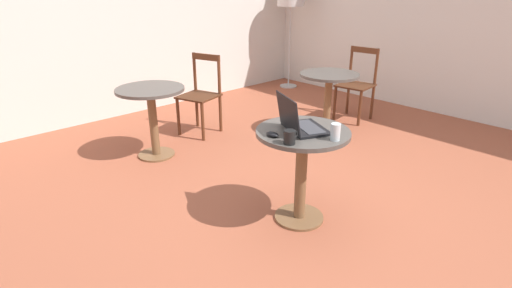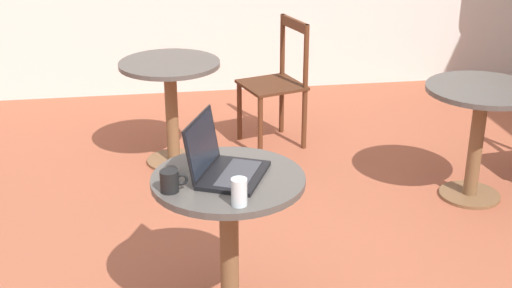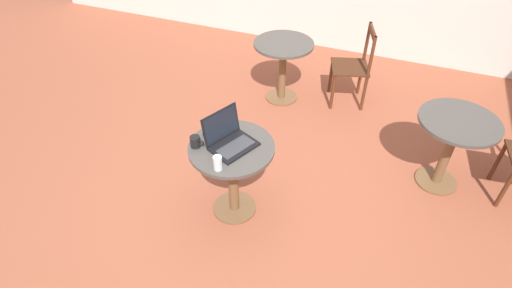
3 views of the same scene
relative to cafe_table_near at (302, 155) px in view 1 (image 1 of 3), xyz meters
name	(u,v)px [view 1 (image 1 of 3)]	position (x,y,z in m)	size (l,w,h in m)	color
ground_plane	(303,209)	(0.11, 0.06, -0.52)	(16.00, 16.00, 0.00)	#9E5138
wall_back	(103,9)	(0.11, 3.29, 0.83)	(9.40, 0.06, 2.70)	silver
wall_side	(488,9)	(3.34, 0.06, 0.83)	(0.06, 9.40, 2.70)	silver
cafe_table_near	(302,155)	(0.00, 0.00, 0.00)	(0.66, 0.66, 0.71)	brown
cafe_table_mid	(328,90)	(1.60, 0.98, 0.00)	(0.66, 0.66, 0.71)	brown
cafe_table_far	(152,106)	(-0.18, 1.78, 0.00)	(0.66, 0.66, 0.71)	brown
chair_mid_right	(357,85)	(2.30, 1.06, -0.08)	(0.44, 0.44, 0.90)	#562D19
chair_far_right	(201,95)	(0.57, 2.01, -0.08)	(0.50, 0.50, 0.90)	#562D19
floor_lamp	(291,0)	(2.92, 2.78, 0.85)	(0.43, 0.43, 1.56)	#B7B7B7
laptop	(300,123)	(-0.02, 0.01, 0.24)	(0.39, 0.42, 0.25)	black
mouse	(272,134)	(-0.24, 0.06, 0.20)	(0.06, 0.10, 0.03)	black
mug	(290,137)	(-0.25, -0.10, 0.23)	(0.11, 0.08, 0.09)	black
drinking_glass	(335,132)	(0.01, -0.26, 0.24)	(0.06, 0.06, 0.11)	silver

